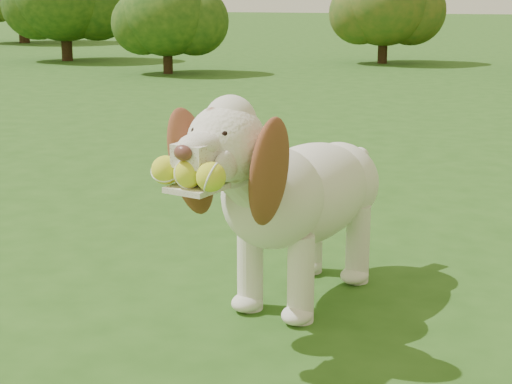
# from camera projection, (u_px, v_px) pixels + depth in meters

# --- Properties ---
(ground) EXTENTS (80.00, 80.00, 0.00)m
(ground) POSITION_uv_depth(u_px,v_px,m) (301.00, 250.00, 3.65)
(ground) COLOR #264F16
(ground) RESTS_ON ground
(dog) EXTENTS (0.67, 1.30, 0.85)m
(dog) POSITION_uv_depth(u_px,v_px,m) (294.00, 189.00, 2.93)
(dog) COLOR silver
(dog) RESTS_ON ground
(shrub_a) EXTENTS (1.35, 1.35, 1.40)m
(shrub_a) POSITION_uv_depth(u_px,v_px,m) (167.00, 16.00, 11.27)
(shrub_a) COLOR #382314
(shrub_a) RESTS_ON ground
(shrub_b) EXTENTS (1.54, 1.54, 1.59)m
(shrub_b) POSITION_uv_depth(u_px,v_px,m) (384.00, 6.00, 12.85)
(shrub_b) COLOR #382314
(shrub_b) RESTS_ON ground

